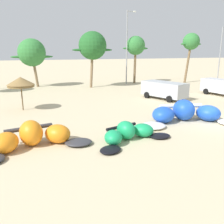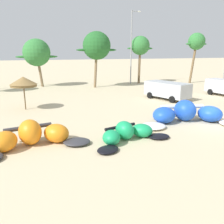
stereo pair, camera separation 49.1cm
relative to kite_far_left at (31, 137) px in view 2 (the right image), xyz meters
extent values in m
plane|color=beige|center=(12.72, -0.02, -0.54)|extent=(260.00, 260.00, 0.00)
ellipsoid|color=orange|center=(-1.36, -0.23, -0.02)|extent=(1.79, 1.91, 1.05)
ellipsoid|color=orange|center=(-0.05, 0.33, 0.17)|extent=(1.47, 1.69, 1.42)
ellipsoid|color=orange|center=(1.36, 0.20, -0.02)|extent=(1.95, 1.96, 1.05)
ellipsoid|color=#333338|center=(2.38, -0.57, -0.40)|extent=(1.73, 1.52, 0.28)
cylinder|color=#333338|center=(-0.14, 0.86, 0.29)|extent=(2.65, 0.65, 0.24)
cube|color=#333338|center=(-0.03, 0.18, 0.17)|extent=(1.04, 0.69, 0.04)
ellipsoid|color=black|center=(3.69, -2.11, -0.43)|extent=(1.62, 1.55, 0.22)
ellipsoid|color=#199E5B|center=(4.20, -1.23, -0.14)|extent=(1.40, 1.56, 0.81)
ellipsoid|color=#199E5B|center=(5.22, -0.69, 0.00)|extent=(1.28, 1.48, 1.09)
ellipsoid|color=#199E5B|center=(6.36, -0.70, -0.14)|extent=(1.63, 1.60, 0.81)
ellipsoid|color=black|center=(7.23, -1.25, -0.43)|extent=(1.38, 1.14, 0.22)
cylinder|color=black|center=(5.11, -0.26, 0.10)|extent=(2.12, 0.69, 0.19)
cube|color=black|center=(5.25, -0.82, 0.00)|extent=(0.86, 0.63, 0.04)
ellipsoid|color=white|center=(7.81, 0.55, -0.39)|extent=(1.96, 1.77, 0.31)
ellipsoid|color=blue|center=(9.17, 1.42, 0.04)|extent=(2.39, 2.37, 1.16)
ellipsoid|color=blue|center=(10.97, 1.43, 0.24)|extent=(1.96, 2.11, 1.57)
ellipsoid|color=blue|center=(12.56, 0.60, 0.04)|extent=(2.13, 2.25, 1.16)
cylinder|color=white|center=(11.12, 2.04, 0.39)|extent=(3.33, 1.08, 0.30)
cube|color=white|center=(10.93, 1.26, 0.24)|extent=(1.34, 0.91, 0.04)
cylinder|color=brown|center=(-0.27, 9.16, 0.58)|extent=(0.10, 0.10, 2.24)
cone|color=olive|center=(-0.27, 9.16, 2.04)|extent=(2.35, 2.35, 0.68)
cylinder|color=brown|center=(-0.27, 9.16, 1.60)|extent=(2.23, 2.23, 0.20)
cube|color=black|center=(21.51, 9.59, 0.81)|extent=(2.03, 1.51, 0.56)
cylinder|color=black|center=(20.54, 9.62, -0.20)|extent=(0.34, 0.71, 0.68)
cylinder|color=black|center=(22.42, 9.91, -0.20)|extent=(0.34, 0.71, 0.68)
cube|color=#B2B7BC|center=(14.14, 8.96, 0.55)|extent=(3.53, 5.27, 1.50)
cube|color=black|center=(13.70, 10.23, 0.81)|extent=(2.30, 1.81, 0.56)
cylinder|color=black|center=(12.68, 10.05, -0.20)|extent=(0.45, 0.72, 0.68)
cylinder|color=black|center=(14.62, 10.72, -0.20)|extent=(0.45, 0.72, 0.68)
cylinder|color=black|center=(13.67, 7.20, -0.20)|extent=(0.45, 0.72, 0.68)
cylinder|color=black|center=(15.61, 7.87, -0.20)|extent=(0.45, 0.72, 0.68)
cylinder|color=#7F6647|center=(1.92, 23.37, 1.88)|extent=(0.85, 0.36, 4.85)
sphere|color=#337A38|center=(1.68, 23.37, 4.30)|extent=(3.84, 3.84, 3.84)
ellipsoid|color=#337A38|center=(0.14, 23.37, 3.72)|extent=(2.69, 0.50, 0.36)
ellipsoid|color=#337A38|center=(3.22, 23.37, 3.72)|extent=(2.69, 0.50, 0.36)
cylinder|color=#7F6647|center=(9.36, 19.99, 2.35)|extent=(0.73, 0.36, 5.79)
sphere|color=#236028|center=(9.54, 19.99, 5.23)|extent=(3.86, 3.86, 3.86)
ellipsoid|color=#236028|center=(8.00, 19.99, 4.65)|extent=(2.70, 0.50, 0.36)
ellipsoid|color=#236028|center=(11.08, 19.99, 4.65)|extent=(2.70, 0.50, 0.36)
cylinder|color=brown|center=(17.14, 22.04, 2.40)|extent=(0.45, 0.36, 5.89)
sphere|color=#337A38|center=(17.19, 22.04, 5.34)|extent=(2.93, 2.93, 2.93)
ellipsoid|color=#337A38|center=(16.02, 22.04, 4.90)|extent=(2.05, 0.50, 0.36)
ellipsoid|color=#337A38|center=(18.36, 22.04, 4.90)|extent=(2.05, 0.50, 0.36)
cylinder|color=brown|center=(25.48, 19.62, 2.72)|extent=(1.08, 0.36, 6.53)
sphere|color=#337A38|center=(25.84, 19.62, 5.98)|extent=(2.64, 2.64, 2.64)
ellipsoid|color=#337A38|center=(24.79, 19.62, 5.59)|extent=(1.85, 0.50, 0.36)
ellipsoid|color=#337A38|center=(26.90, 19.62, 5.59)|extent=(1.85, 0.50, 0.36)
cylinder|color=gray|center=(15.46, 21.60, 4.91)|extent=(0.18, 0.18, 10.91)
cylinder|color=gray|center=(16.06, 21.60, 10.22)|extent=(1.19, 0.10, 0.10)
ellipsoid|color=silver|center=(16.65, 21.60, 10.22)|extent=(0.56, 0.24, 0.20)
camera|label=1|loc=(-0.47, -12.98, 4.56)|focal=38.60mm
camera|label=2|loc=(0.00, -13.15, 4.56)|focal=38.60mm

